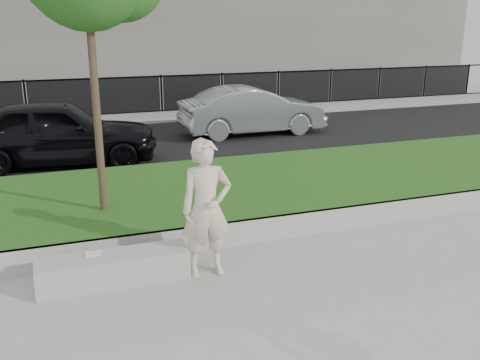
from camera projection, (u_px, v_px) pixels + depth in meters
name	position (u px, v px, depth m)	size (l,w,h in m)	color
ground	(227.00, 278.00, 7.44)	(90.00, 90.00, 0.00)	gray
grass_bank	(177.00, 199.00, 10.09)	(34.00, 4.00, 0.40)	#14360D
grass_kerb	(206.00, 237.00, 8.32)	(34.00, 0.08, 0.40)	gray
street	(132.00, 146.00, 15.10)	(34.00, 7.00, 0.04)	black
far_pavement	(113.00, 118.00, 19.14)	(34.00, 3.00, 0.12)	gray
iron_fence	(115.00, 108.00, 18.10)	(32.00, 0.30, 1.50)	slate
stone_bench	(114.00, 269.00, 7.26)	(2.02, 0.50, 0.41)	gray
man	(207.00, 209.00, 7.32)	(0.71, 0.47, 1.94)	beige
book	(93.00, 254.00, 7.21)	(0.21, 0.15, 0.02)	beige
car_dark	(57.00, 132.00, 12.87)	(1.89, 4.69, 1.60)	black
car_silver	(252.00, 110.00, 16.34)	(1.54, 4.42, 1.46)	gray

